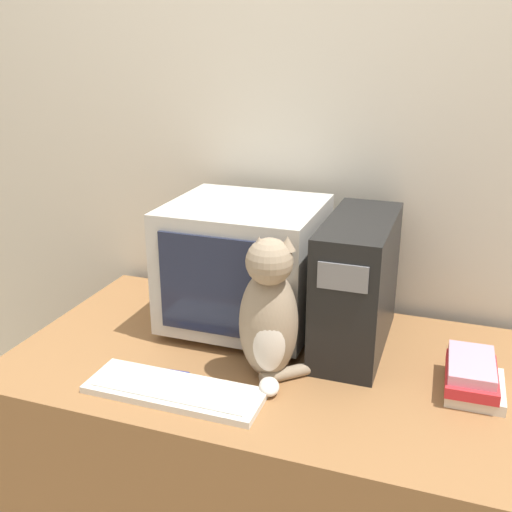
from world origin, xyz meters
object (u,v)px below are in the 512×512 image
cat (269,316)px  book_stack (473,377)px  keyboard (174,390)px  pen (162,370)px  crt_monitor (245,264)px  computer_tower (357,284)px

cat → book_stack: bearing=-8.2°
keyboard → cat: cat is taller
cat → pen: cat is taller
cat → crt_monitor: bearing=102.4°
crt_monitor → keyboard: crt_monitor is taller
keyboard → pen: (-0.08, 0.09, -0.01)m
computer_tower → book_stack: 0.39m
computer_tower → book_stack: (0.33, -0.15, -0.15)m
keyboard → book_stack: 0.76m
crt_monitor → keyboard: size_ratio=0.97×
pen → book_stack: bearing=12.5°
crt_monitor → computer_tower: (0.34, -0.01, -0.01)m
computer_tower → keyboard: (-0.38, -0.41, -0.18)m
computer_tower → pen: (-0.46, -0.32, -0.19)m
pen → crt_monitor: bearing=71.1°
book_stack → pen: (-0.79, -0.18, -0.04)m
book_stack → cat: bearing=-168.5°
keyboard → cat: (0.20, 0.16, 0.17)m
cat → book_stack: (0.51, 0.10, -0.14)m
computer_tower → cat: (-0.18, -0.25, -0.01)m
keyboard → cat: bearing=39.1°
crt_monitor → pen: 0.41m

